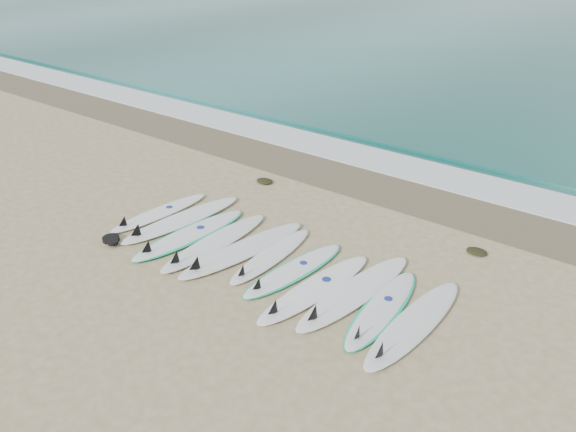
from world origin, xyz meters
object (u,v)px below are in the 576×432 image
Objects in this scene: surfboard_5 at (270,256)px; surfboard_10 at (412,325)px; leash_coil at (111,240)px; surfboard_0 at (158,213)px.

surfboard_10 reaches higher than surfboard_5.
surfboard_10 reaches higher than leash_coil.
surfboard_5 is 2.94m from surfboard_10.
leash_coil is (-5.70, -1.12, -0.01)m from surfboard_10.
leash_coil is (-2.77, -1.35, -0.00)m from surfboard_5.
leash_coil is at bearing -166.75° from surfboard_10.
surfboard_0 is 0.88× the size of surfboard_10.
surfboard_10 is (2.93, -0.23, 0.01)m from surfboard_5.
surfboard_10 is at bearing 2.72° from surfboard_0.
surfboard_5 is 3.09m from leash_coil.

